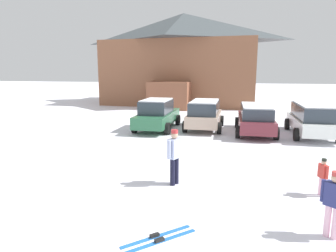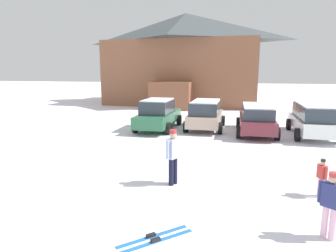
{
  "view_description": "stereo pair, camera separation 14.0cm",
  "coord_description": "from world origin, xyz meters",
  "px_view_note": "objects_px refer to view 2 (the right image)",
  "views": [
    {
      "loc": [
        1.76,
        -3.61,
        3.36
      ],
      "look_at": [
        -0.99,
        8.15,
        1.12
      ],
      "focal_mm": 32.0,
      "sensor_mm": 36.0,
      "label": 1
    },
    {
      "loc": [
        1.89,
        -3.57,
        3.36
      ],
      "look_at": [
        -0.99,
        8.15,
        1.12
      ],
      "focal_mm": 32.0,
      "sensor_mm": 36.0,
      "label": 2
    }
  ],
  "objects_px": {
    "ski_lodge": "(185,59)",
    "parked_maroon_van": "(256,118)",
    "skier_child_in_red_jacket": "(322,176)",
    "skier_teen_in_navy_coat": "(331,202)",
    "parked_white_suv": "(313,119)",
    "pair_of_skis": "(155,238)",
    "parked_green_coupe": "(158,114)",
    "parked_beige_suv": "(206,114)",
    "skier_adult_in_blue_parka": "(173,154)"
  },
  "relations": [
    {
      "from": "parked_white_suv",
      "to": "skier_adult_in_blue_parka",
      "type": "distance_m",
      "value": 9.97
    },
    {
      "from": "ski_lodge",
      "to": "parked_white_suv",
      "type": "relative_size",
      "value": 3.26
    },
    {
      "from": "parked_maroon_van",
      "to": "pair_of_skis",
      "type": "bearing_deg",
      "value": -102.13
    },
    {
      "from": "skier_adult_in_blue_parka",
      "to": "skier_teen_in_navy_coat",
      "type": "distance_m",
      "value": 4.27
    },
    {
      "from": "parked_white_suv",
      "to": "parked_maroon_van",
      "type": "bearing_deg",
      "value": -178.34
    },
    {
      "from": "skier_adult_in_blue_parka",
      "to": "pair_of_skis",
      "type": "distance_m",
      "value": 3.15
    },
    {
      "from": "parked_white_suv",
      "to": "parked_green_coupe",
      "type": "bearing_deg",
      "value": -179.85
    },
    {
      "from": "skier_adult_in_blue_parka",
      "to": "parked_beige_suv",
      "type": "bearing_deg",
      "value": 90.57
    },
    {
      "from": "ski_lodge",
      "to": "parked_maroon_van",
      "type": "distance_m",
      "value": 16.49
    },
    {
      "from": "skier_adult_in_blue_parka",
      "to": "parked_maroon_van",
      "type": "bearing_deg",
      "value": 71.71
    },
    {
      "from": "parked_green_coupe",
      "to": "skier_child_in_red_jacket",
      "type": "height_order",
      "value": "parked_green_coupe"
    },
    {
      "from": "parked_green_coupe",
      "to": "skier_adult_in_blue_parka",
      "type": "bearing_deg",
      "value": -71.51
    },
    {
      "from": "ski_lodge",
      "to": "skier_child_in_red_jacket",
      "type": "xyz_separation_m",
      "value": [
        7.99,
        -22.75,
        -4.0
      ]
    },
    {
      "from": "parked_beige_suv",
      "to": "skier_adult_in_blue_parka",
      "type": "height_order",
      "value": "parked_beige_suv"
    },
    {
      "from": "skier_child_in_red_jacket",
      "to": "skier_teen_in_navy_coat",
      "type": "xyz_separation_m",
      "value": [
        -0.37,
        -2.22,
        0.2
      ]
    },
    {
      "from": "ski_lodge",
      "to": "parked_maroon_van",
      "type": "bearing_deg",
      "value": -65.59
    },
    {
      "from": "parked_white_suv",
      "to": "skier_child_in_red_jacket",
      "type": "bearing_deg",
      "value": -100.17
    },
    {
      "from": "ski_lodge",
      "to": "parked_beige_suv",
      "type": "height_order",
      "value": "ski_lodge"
    },
    {
      "from": "parked_green_coupe",
      "to": "parked_beige_suv",
      "type": "xyz_separation_m",
      "value": [
        2.68,
        0.58,
        0.03
      ]
    },
    {
      "from": "parked_beige_suv",
      "to": "parked_maroon_van",
      "type": "relative_size",
      "value": 0.87
    },
    {
      "from": "skier_child_in_red_jacket",
      "to": "pair_of_skis",
      "type": "height_order",
      "value": "skier_child_in_red_jacket"
    },
    {
      "from": "parked_green_coupe",
      "to": "parked_beige_suv",
      "type": "distance_m",
      "value": 2.74
    },
    {
      "from": "parked_green_coupe",
      "to": "parked_white_suv",
      "type": "height_order",
      "value": "parked_green_coupe"
    },
    {
      "from": "ski_lodge",
      "to": "parked_green_coupe",
      "type": "bearing_deg",
      "value": -85.46
    },
    {
      "from": "parked_maroon_van",
      "to": "skier_adult_in_blue_parka",
      "type": "bearing_deg",
      "value": -108.29
    },
    {
      "from": "parked_beige_suv",
      "to": "skier_child_in_red_jacket",
      "type": "xyz_separation_m",
      "value": [
        4.15,
        -8.77,
        -0.31
      ]
    },
    {
      "from": "skier_adult_in_blue_parka",
      "to": "pair_of_skis",
      "type": "xyz_separation_m",
      "value": [
        0.31,
        -2.99,
        -0.92
      ]
    },
    {
      "from": "skier_adult_in_blue_parka",
      "to": "skier_child_in_red_jacket",
      "type": "distance_m",
      "value": 4.08
    },
    {
      "from": "parked_maroon_van",
      "to": "pair_of_skis",
      "type": "height_order",
      "value": "parked_maroon_van"
    },
    {
      "from": "parked_white_suv",
      "to": "pair_of_skis",
      "type": "height_order",
      "value": "parked_white_suv"
    },
    {
      "from": "pair_of_skis",
      "to": "parked_green_coupe",
      "type": "bearing_deg",
      "value": 105.25
    },
    {
      "from": "parked_maroon_van",
      "to": "parked_white_suv",
      "type": "relative_size",
      "value": 0.97
    },
    {
      "from": "parked_white_suv",
      "to": "skier_adult_in_blue_parka",
      "type": "bearing_deg",
      "value": -123.72
    },
    {
      "from": "parked_beige_suv",
      "to": "ski_lodge",
      "type": "bearing_deg",
      "value": 105.34
    },
    {
      "from": "parked_beige_suv",
      "to": "pair_of_skis",
      "type": "relative_size",
      "value": 2.99
    },
    {
      "from": "skier_teen_in_navy_coat",
      "to": "ski_lodge",
      "type": "bearing_deg",
      "value": 106.97
    },
    {
      "from": "skier_child_in_red_jacket",
      "to": "parked_maroon_van",
      "type": "bearing_deg",
      "value": 99.43
    },
    {
      "from": "skier_child_in_red_jacket",
      "to": "skier_teen_in_navy_coat",
      "type": "bearing_deg",
      "value": -99.37
    },
    {
      "from": "parked_maroon_van",
      "to": "skier_adult_in_blue_parka",
      "type": "height_order",
      "value": "skier_adult_in_blue_parka"
    },
    {
      "from": "parked_beige_suv",
      "to": "parked_white_suv",
      "type": "bearing_deg",
      "value": -5.69
    },
    {
      "from": "ski_lodge",
      "to": "pair_of_skis",
      "type": "distance_m",
      "value": 26.58
    },
    {
      "from": "parked_white_suv",
      "to": "pair_of_skis",
      "type": "bearing_deg",
      "value": -114.86
    },
    {
      "from": "skier_child_in_red_jacket",
      "to": "parked_white_suv",
      "type": "bearing_deg",
      "value": 79.83
    },
    {
      "from": "parked_maroon_van",
      "to": "parked_green_coupe",
      "type": "bearing_deg",
      "value": 179.38
    },
    {
      "from": "ski_lodge",
      "to": "skier_child_in_red_jacket",
      "type": "bearing_deg",
      "value": -70.65
    },
    {
      "from": "ski_lodge",
      "to": "skier_teen_in_navy_coat",
      "type": "height_order",
      "value": "ski_lodge"
    },
    {
      "from": "parked_beige_suv",
      "to": "pair_of_skis",
      "type": "xyz_separation_m",
      "value": [
        0.39,
        -11.85,
        -0.88
      ]
    },
    {
      "from": "skier_teen_in_navy_coat",
      "to": "pair_of_skis",
      "type": "xyz_separation_m",
      "value": [
        -3.39,
        -0.87,
        -0.77
      ]
    },
    {
      "from": "skier_adult_in_blue_parka",
      "to": "skier_teen_in_navy_coat",
      "type": "relative_size",
      "value": 1.19
    },
    {
      "from": "skier_adult_in_blue_parka",
      "to": "skier_child_in_red_jacket",
      "type": "relative_size",
      "value": 1.59
    }
  ]
}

